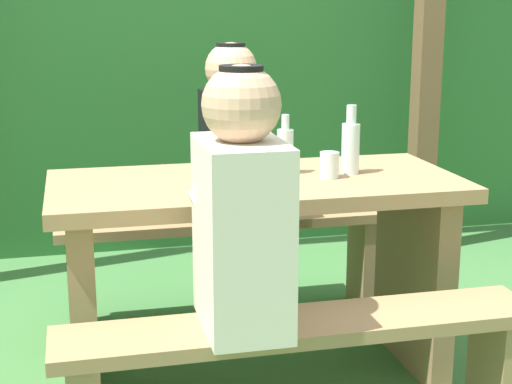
{
  "coord_description": "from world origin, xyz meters",
  "views": [
    {
      "loc": [
        -0.6,
        -2.54,
        1.33
      ],
      "look_at": [
        0.0,
        0.0,
        0.69
      ],
      "focal_mm": 54.85,
      "sensor_mm": 36.0,
      "label": 1
    }
  ],
  "objects_px": {
    "drinking_glass": "(329,165)",
    "person_black_coat": "(232,138)",
    "bottle_right": "(351,145)",
    "bench_far": "(225,246)",
    "person_white_shirt": "(242,210)",
    "bench_near": "(301,362)",
    "bottle_left": "(285,150)",
    "cell_phone": "(218,190)",
    "picnic_table": "(256,245)"
  },
  "relations": [
    {
      "from": "picnic_table",
      "to": "person_black_coat",
      "type": "bearing_deg",
      "value": 87.0
    },
    {
      "from": "bench_far",
      "to": "drinking_glass",
      "type": "bearing_deg",
      "value": -67.54
    },
    {
      "from": "drinking_glass",
      "to": "person_black_coat",
      "type": "bearing_deg",
      "value": 110.14
    },
    {
      "from": "picnic_table",
      "to": "person_black_coat",
      "type": "distance_m",
      "value": 0.63
    },
    {
      "from": "bench_far",
      "to": "cell_phone",
      "type": "relative_size",
      "value": 10.0
    },
    {
      "from": "picnic_table",
      "to": "person_black_coat",
      "type": "relative_size",
      "value": 1.95
    },
    {
      "from": "bench_near",
      "to": "bottle_right",
      "type": "bearing_deg",
      "value": 59.1
    },
    {
      "from": "picnic_table",
      "to": "bench_far",
      "type": "relative_size",
      "value": 1.0
    },
    {
      "from": "cell_phone",
      "to": "drinking_glass",
      "type": "bearing_deg",
      "value": 1.91
    },
    {
      "from": "bench_far",
      "to": "cell_phone",
      "type": "bearing_deg",
      "value": -102.78
    },
    {
      "from": "picnic_table",
      "to": "bottle_left",
      "type": "height_order",
      "value": "bottle_left"
    },
    {
      "from": "bench_near",
      "to": "bench_far",
      "type": "height_order",
      "value": "same"
    },
    {
      "from": "bench_far",
      "to": "person_black_coat",
      "type": "relative_size",
      "value": 1.95
    },
    {
      "from": "person_white_shirt",
      "to": "bottle_right",
      "type": "relative_size",
      "value": 2.96
    },
    {
      "from": "drinking_glass",
      "to": "bottle_left",
      "type": "bearing_deg",
      "value": 141.91
    },
    {
      "from": "bottle_right",
      "to": "cell_phone",
      "type": "distance_m",
      "value": 0.54
    },
    {
      "from": "person_white_shirt",
      "to": "person_black_coat",
      "type": "xyz_separation_m",
      "value": [
        0.2,
        1.12,
        0.0
      ]
    },
    {
      "from": "person_white_shirt",
      "to": "cell_phone",
      "type": "distance_m",
      "value": 0.41
    },
    {
      "from": "picnic_table",
      "to": "person_white_shirt",
      "type": "bearing_deg",
      "value": -107.08
    },
    {
      "from": "person_white_shirt",
      "to": "bottle_right",
      "type": "height_order",
      "value": "person_white_shirt"
    },
    {
      "from": "drinking_glass",
      "to": "cell_phone",
      "type": "distance_m",
      "value": 0.43
    },
    {
      "from": "bench_far",
      "to": "bottle_left",
      "type": "relative_size",
      "value": 6.67
    },
    {
      "from": "person_black_coat",
      "to": "cell_phone",
      "type": "distance_m",
      "value": 0.73
    },
    {
      "from": "person_white_shirt",
      "to": "drinking_glass",
      "type": "bearing_deg",
      "value": 50.93
    },
    {
      "from": "picnic_table",
      "to": "bench_near",
      "type": "distance_m",
      "value": 0.59
    },
    {
      "from": "person_white_shirt",
      "to": "bottle_left",
      "type": "xyz_separation_m",
      "value": [
        0.29,
        0.62,
        0.04
      ]
    },
    {
      "from": "drinking_glass",
      "to": "bottle_right",
      "type": "height_order",
      "value": "bottle_right"
    },
    {
      "from": "bottle_left",
      "to": "cell_phone",
      "type": "height_order",
      "value": "bottle_left"
    },
    {
      "from": "person_white_shirt",
      "to": "bottle_left",
      "type": "distance_m",
      "value": 0.69
    },
    {
      "from": "bench_near",
      "to": "drinking_glass",
      "type": "bearing_deg",
      "value": 64.47
    },
    {
      "from": "person_white_shirt",
      "to": "drinking_glass",
      "type": "distance_m",
      "value": 0.67
    },
    {
      "from": "picnic_table",
      "to": "bench_near",
      "type": "height_order",
      "value": "picnic_table"
    },
    {
      "from": "drinking_glass",
      "to": "cell_phone",
      "type": "bearing_deg",
      "value": -165.35
    },
    {
      "from": "person_black_coat",
      "to": "bottle_right",
      "type": "height_order",
      "value": "person_black_coat"
    },
    {
      "from": "bench_far",
      "to": "person_white_shirt",
      "type": "bearing_deg",
      "value": -98.71
    },
    {
      "from": "bench_far",
      "to": "person_black_coat",
      "type": "xyz_separation_m",
      "value": [
        0.03,
        -0.0,
        0.46
      ]
    },
    {
      "from": "picnic_table",
      "to": "bench_near",
      "type": "bearing_deg",
      "value": -90.0
    },
    {
      "from": "bench_near",
      "to": "bottle_left",
      "type": "height_order",
      "value": "bottle_left"
    },
    {
      "from": "person_black_coat",
      "to": "bottle_left",
      "type": "height_order",
      "value": "person_black_coat"
    },
    {
      "from": "bench_near",
      "to": "bottle_left",
      "type": "xyz_separation_m",
      "value": [
        0.12,
        0.62,
        0.5
      ]
    },
    {
      "from": "person_black_coat",
      "to": "bottle_right",
      "type": "distance_m",
      "value": 0.63
    },
    {
      "from": "bench_far",
      "to": "bottle_right",
      "type": "distance_m",
      "value": 0.83
    },
    {
      "from": "bench_far",
      "to": "drinking_glass",
      "type": "distance_m",
      "value": 0.8
    },
    {
      "from": "bench_near",
      "to": "bottle_left",
      "type": "distance_m",
      "value": 0.81
    },
    {
      "from": "bench_far",
      "to": "picnic_table",
      "type": "bearing_deg",
      "value": -90.0
    },
    {
      "from": "cell_phone",
      "to": "bottle_right",
      "type": "bearing_deg",
      "value": 4.74
    },
    {
      "from": "person_white_shirt",
      "to": "bottle_left",
      "type": "relative_size",
      "value": 3.43
    },
    {
      "from": "picnic_table",
      "to": "bench_far",
      "type": "distance_m",
      "value": 0.59
    },
    {
      "from": "bench_near",
      "to": "bench_far",
      "type": "distance_m",
      "value": 1.13
    },
    {
      "from": "bottle_left",
      "to": "cell_phone",
      "type": "relative_size",
      "value": 1.5
    }
  ]
}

